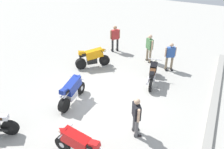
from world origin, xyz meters
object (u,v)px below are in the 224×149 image
at_px(motorcycle_black_cruiser, 153,74).
at_px(motorcycle_red_sportbike, 79,145).
at_px(person_in_red_shirt, 115,37).
at_px(motorcycle_blue_sportbike, 72,90).
at_px(person_in_blue_shirt, 170,55).
at_px(person_in_green_shirt, 149,47).
at_px(person_in_black_shirt, 136,115).
at_px(motorcycle_orange_sportbike, 93,57).

height_order(motorcycle_black_cruiser, motorcycle_red_sportbike, motorcycle_red_sportbike).
bearing_deg(person_in_red_shirt, motorcycle_blue_sportbike, 140.19).
xyz_separation_m(person_in_blue_shirt, person_in_red_shirt, (-0.81, -3.66, 0.08)).
distance_m(person_in_blue_shirt, person_in_green_shirt, 1.36).
xyz_separation_m(person_in_blue_shirt, person_in_green_shirt, (-0.41, -1.29, 0.06)).
bearing_deg(person_in_blue_shirt, person_in_black_shirt, -32.38).
distance_m(motorcycle_black_cruiser, person_in_black_shirt, 3.63).
bearing_deg(person_in_red_shirt, person_in_black_shirt, 165.79).
relative_size(person_in_black_shirt, person_in_blue_shirt, 1.02).
relative_size(motorcycle_blue_sportbike, person_in_blue_shirt, 1.24).
bearing_deg(motorcycle_red_sportbike, person_in_green_shirt, -86.54).
xyz_separation_m(person_in_black_shirt, person_in_blue_shirt, (-5.26, -0.09, -0.02)).
height_order(motorcycle_red_sportbike, motorcycle_orange_sportbike, same).
xyz_separation_m(motorcycle_orange_sportbike, person_in_green_shirt, (-1.98, 2.58, 0.35)).
bearing_deg(motorcycle_orange_sportbike, person_in_blue_shirt, -21.89).
distance_m(motorcycle_red_sportbike, motorcycle_blue_sportbike, 3.06).
bearing_deg(person_in_green_shirt, motorcycle_orange_sportbike, 171.06).
distance_m(motorcycle_blue_sportbike, person_in_black_shirt, 3.22).
xyz_separation_m(motorcycle_black_cruiser, motorcycle_blue_sportbike, (3.01, -2.67, 0.07)).
bearing_deg(motorcycle_black_cruiser, motorcycle_blue_sportbike, 127.65).
relative_size(motorcycle_orange_sportbike, person_in_green_shirt, 0.92).
bearing_deg(person_in_green_shirt, motorcycle_blue_sportbike, -155.66).
distance_m(motorcycle_red_sportbike, person_in_green_shirt, 7.49).
height_order(person_in_black_shirt, person_in_red_shirt, person_in_red_shirt).
bearing_deg(motorcycle_blue_sportbike, person_in_blue_shirt, -36.73).
distance_m(motorcycle_blue_sportbike, person_in_green_shirt, 5.41).
height_order(motorcycle_orange_sportbike, person_in_red_shirt, person_in_red_shirt).
bearing_deg(person_in_black_shirt, motorcycle_red_sportbike, -160.08).
height_order(motorcycle_orange_sportbike, person_in_blue_shirt, person_in_blue_shirt).
distance_m(motorcycle_black_cruiser, motorcycle_orange_sportbike, 3.47).
bearing_deg(motorcycle_red_sportbike, person_in_blue_shirt, -96.87).
bearing_deg(motorcycle_blue_sportbike, motorcycle_orange_sportbike, 10.93).
distance_m(motorcycle_blue_sportbike, person_in_blue_shirt, 5.61).
distance_m(motorcycle_red_sportbike, person_in_blue_shirt, 7.18).
height_order(motorcycle_black_cruiser, person_in_red_shirt, person_in_red_shirt).
xyz_separation_m(motorcycle_orange_sportbike, person_in_blue_shirt, (-1.57, 3.87, 0.29)).
relative_size(person_in_black_shirt, person_in_red_shirt, 0.95).
xyz_separation_m(motorcycle_black_cruiser, person_in_blue_shirt, (-1.68, 0.40, 0.36)).
relative_size(person_in_blue_shirt, person_in_red_shirt, 0.94).
bearing_deg(motorcycle_red_sportbike, motorcycle_orange_sportbike, -61.31).
xyz_separation_m(motorcycle_red_sportbike, person_in_red_shirt, (-7.89, -2.50, 0.37)).
bearing_deg(person_in_black_shirt, motorcycle_blue_sportbike, 134.12).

